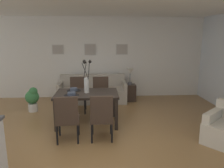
{
  "coord_description": "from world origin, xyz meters",
  "views": [
    {
      "loc": [
        0.22,
        -3.82,
        1.97
      ],
      "look_at": [
        0.51,
        1.13,
        0.88
      ],
      "focal_mm": 34.39,
      "sensor_mm": 36.0,
      "label": 1
    }
  ],
  "objects": [
    {
      "name": "framed_picture_left",
      "position": [
        -1.11,
        3.18,
        1.58
      ],
      "size": [
        0.36,
        0.03,
        0.3
      ],
      "color": "#B2ADA3"
    },
    {
      "name": "framed_picture_right",
      "position": [
        0.95,
        3.18,
        1.58
      ],
      "size": [
        0.38,
        0.03,
        0.34
      ],
      "color": "#B2ADA3"
    },
    {
      "name": "ground_plane",
      "position": [
        0.0,
        0.0,
        0.0
      ],
      "size": [
        9.0,
        9.0,
        0.0
      ],
      "primitive_type": "plane",
      "color": "olive"
    },
    {
      "name": "bowl_near_right",
      "position": [
        -0.39,
        1.09,
        0.78
      ],
      "size": [
        0.17,
        0.17,
        0.07
      ],
      "color": "#475166",
      "rests_on": "dining_table"
    },
    {
      "name": "ceiling_panel",
      "position": [
        0.0,
        0.4,
        2.64
      ],
      "size": [
        9.0,
        7.2,
        0.08
      ],
      "primitive_type": "cube",
      "color": "white"
    },
    {
      "name": "back_wall_panel",
      "position": [
        0.0,
        3.25,
        1.3
      ],
      "size": [
        9.0,
        0.1,
        2.6
      ],
      "primitive_type": "cube",
      "color": "silver",
      "rests_on": "ground"
    },
    {
      "name": "sofa",
      "position": [
        -0.01,
        2.7,
        0.28
      ],
      "size": [
        2.06,
        0.84,
        0.8
      ],
      "color": "#B2A899",
      "rests_on": "ground"
    },
    {
      "name": "side_table",
      "position": [
        1.15,
        2.66,
        0.26
      ],
      "size": [
        0.36,
        0.36,
        0.52
      ],
      "primitive_type": "cube",
      "color": "#33261E",
      "rests_on": "ground"
    },
    {
      "name": "bowl_near_left",
      "position": [
        -0.39,
        0.69,
        0.78
      ],
      "size": [
        0.17,
        0.17,
        0.07
      ],
      "color": "#475166",
      "rests_on": "dining_table"
    },
    {
      "name": "dining_chair_near_left",
      "position": [
        -0.4,
        0.02,
        0.51
      ],
      "size": [
        0.46,
        0.46,
        0.92
      ],
      "color": "#3D2D23",
      "rests_on": "ground"
    },
    {
      "name": "dining_table",
      "position": [
        -0.08,
        0.89,
        0.65
      ],
      "size": [
        1.4,
        0.9,
        0.74
      ],
      "color": "black",
      "rests_on": "ground"
    },
    {
      "name": "table_lamp",
      "position": [
        1.15,
        2.66,
        0.89
      ],
      "size": [
        0.22,
        0.22,
        0.51
      ],
      "color": "#4C4C51",
      "rests_on": "side_table"
    },
    {
      "name": "dining_chair_near_right",
      "position": [
        -0.37,
        1.77,
        0.51
      ],
      "size": [
        0.44,
        0.44,
        0.92
      ],
      "color": "#3D2D23",
      "rests_on": "ground"
    },
    {
      "name": "dining_chair_far_left",
      "position": [
        0.24,
        0.04,
        0.51
      ],
      "size": [
        0.44,
        0.44,
        0.92
      ],
      "color": "#3D2D23",
      "rests_on": "ground"
    },
    {
      "name": "centerpiece_vase",
      "position": [
        -0.08,
        0.89,
        1.02
      ],
      "size": [
        0.21,
        0.23,
        0.73
      ],
      "color": "silver",
      "rests_on": "dining_table"
    },
    {
      "name": "potted_plant",
      "position": [
        -1.59,
        1.82,
        0.37
      ],
      "size": [
        0.36,
        0.36,
        0.67
      ],
      "color": "silver",
      "rests_on": "ground"
    },
    {
      "name": "dining_chair_far_right",
      "position": [
        0.25,
        1.76,
        0.51
      ],
      "size": [
        0.46,
        0.46,
        0.92
      ],
      "color": "#3D2D23",
      "rests_on": "ground"
    },
    {
      "name": "placemat_near_right",
      "position": [
        -0.39,
        1.09,
        0.74
      ],
      "size": [
        0.32,
        0.32,
        0.01
      ],
      "primitive_type": "cylinder",
      "color": "black",
      "rests_on": "dining_table"
    },
    {
      "name": "framed_picture_center",
      "position": [
        -0.08,
        3.18,
        1.58
      ],
      "size": [
        0.37,
        0.03,
        0.36
      ],
      "color": "#B2ADA3"
    },
    {
      "name": "placemat_near_left",
      "position": [
        -0.39,
        0.69,
        0.74
      ],
      "size": [
        0.32,
        0.32,
        0.01
      ],
      "primitive_type": "cylinder",
      "color": "black",
      "rests_on": "dining_table"
    }
  ]
}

